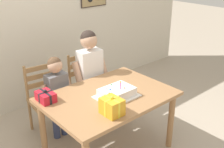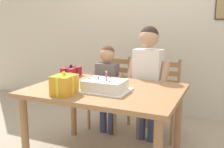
{
  "view_description": "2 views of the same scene",
  "coord_description": "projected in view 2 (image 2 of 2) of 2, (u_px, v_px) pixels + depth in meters",
  "views": [
    {
      "loc": [
        -1.77,
        -2.09,
        2.19
      ],
      "look_at": [
        0.09,
        0.04,
        0.97
      ],
      "focal_mm": 44.84,
      "sensor_mm": 36.0,
      "label": 1
    },
    {
      "loc": [
        1.04,
        -2.17,
        1.39
      ],
      "look_at": [
        0.08,
        -0.01,
        0.9
      ],
      "focal_mm": 42.61,
      "sensor_mm": 36.0,
      "label": 2
    }
  ],
  "objects": [
    {
      "name": "chair_left",
      "position": [
        111.0,
        92.0,
        3.44
      ],
      "size": [
        0.46,
        0.46,
        0.92
      ],
      "color": "#A87A4C",
      "rests_on": "ground"
    },
    {
      "name": "child_younger",
      "position": [
        107.0,
        81.0,
        3.19
      ],
      "size": [
        0.39,
        0.22,
        1.09
      ],
      "color": "#38426B",
      "rests_on": "ground"
    },
    {
      "name": "chair_right",
      "position": [
        160.0,
        98.0,
        3.18
      ],
      "size": [
        0.44,
        0.44,
        0.92
      ],
      "color": "#A87A4C",
      "rests_on": "ground"
    },
    {
      "name": "back_wall",
      "position": [
        154.0,
        25.0,
        3.88
      ],
      "size": [
        6.4,
        0.11,
        2.6
      ],
      "color": "beige",
      "rests_on": "ground"
    },
    {
      "name": "child_older",
      "position": [
        148.0,
        73.0,
        2.96
      ],
      "size": [
        0.49,
        0.28,
        1.32
      ],
      "color": "#38426B",
      "rests_on": "ground"
    },
    {
      "name": "gift_box_red_large",
      "position": [
        71.0,
        72.0,
        3.01
      ],
      "size": [
        0.16,
        0.22,
        0.14
      ],
      "color": "red",
      "rests_on": "dining_table"
    },
    {
      "name": "gift_box_beside_cake",
      "position": [
        64.0,
        85.0,
        2.27
      ],
      "size": [
        0.18,
        0.21,
        0.2
      ],
      "color": "gold",
      "rests_on": "dining_table"
    },
    {
      "name": "birthday_cake",
      "position": [
        105.0,
        86.0,
        2.38
      ],
      "size": [
        0.44,
        0.34,
        0.19
      ],
      "color": "white",
      "rests_on": "dining_table"
    },
    {
      "name": "dining_table",
      "position": [
        105.0,
        98.0,
        2.51
      ],
      "size": [
        1.4,
        0.99,
        0.75
      ],
      "color": "#9E7047",
      "rests_on": "ground"
    }
  ]
}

